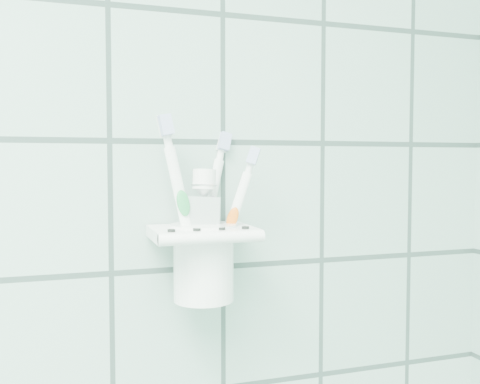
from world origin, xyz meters
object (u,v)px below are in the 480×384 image
object	(u,v)px
toothpaste_tube	(200,223)
holder_bracket	(202,234)
toothbrush_pink	(202,203)
toothbrush_orange	(208,215)
cup	(204,259)
toothbrush_blue	(193,207)

from	to	relation	value
toothpaste_tube	holder_bracket	bearing A→B (deg)	65.67
toothbrush_pink	toothpaste_tube	bearing A→B (deg)	100.82
toothbrush_pink	toothbrush_orange	xyz separation A→B (m)	(0.01, 0.01, -0.02)
cup	toothbrush_orange	distance (m)	0.05
toothbrush_pink	toothbrush_orange	world-z (taller)	toothbrush_pink
toothbrush_orange	toothbrush_blue	bearing A→B (deg)	-176.45
toothbrush_pink	toothbrush_blue	world-z (taller)	toothbrush_pink
holder_bracket	toothpaste_tube	world-z (taller)	toothpaste_tube
holder_bracket	toothpaste_tube	size ratio (longest dim) A/B	0.79
cup	toothpaste_tube	world-z (taller)	toothpaste_tube
cup	toothpaste_tube	distance (m)	0.04
cup	toothpaste_tube	bearing A→B (deg)	-125.09
toothbrush_pink	toothbrush_orange	bearing A→B (deg)	41.31
toothbrush_pink	toothbrush_orange	distance (m)	0.02
toothbrush_pink	toothpaste_tube	distance (m)	0.02
holder_bracket	toothbrush_blue	bearing A→B (deg)	119.04
holder_bracket	toothbrush_blue	xyz separation A→B (m)	(-0.01, 0.01, 0.03)
holder_bracket	toothpaste_tube	distance (m)	0.01
toothbrush_orange	toothbrush_pink	bearing A→B (deg)	-106.10
cup	toothbrush_blue	size ratio (longest dim) A/B	0.45
toothbrush_blue	toothbrush_orange	size ratio (longest dim) A/B	1.11
cup	toothbrush_orange	size ratio (longest dim) A/B	0.50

